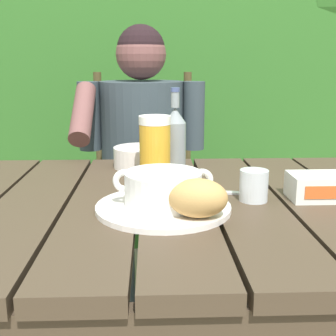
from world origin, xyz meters
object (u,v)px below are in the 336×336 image
at_px(person_eating, 141,155).
at_px(beer_glass, 155,149).
at_px(chair_near_diner, 144,193).
at_px(soup_bowl, 163,188).
at_px(bread_roll, 198,198).
at_px(butter_tub, 317,187).
at_px(diner_bowl, 140,157).
at_px(beer_bottle, 175,140).
at_px(table_knife, 221,192).
at_px(serving_plate, 163,207).
at_px(water_glass_small, 254,185).

xyz_separation_m(person_eating, beer_glass, (0.05, -0.52, 0.13)).
xyz_separation_m(chair_near_diner, soup_bowl, (0.06, -0.96, 0.30)).
xyz_separation_m(chair_near_diner, bread_roll, (0.13, -1.03, 0.30)).
height_order(butter_tub, diner_bowl, diner_bowl).
bearing_deg(butter_tub, diner_bowl, 141.10).
bearing_deg(beer_glass, beer_bottle, 52.55).
height_order(chair_near_diner, person_eating, person_eating).
height_order(butter_tub, table_knife, butter_tub).
height_order(bread_roll, beer_bottle, beer_bottle).
bearing_deg(beer_glass, butter_tub, -23.61).
bearing_deg(serving_plate, beer_glass, 93.74).
bearing_deg(soup_bowl, diner_bowl, 98.41).
bearing_deg(beer_glass, chair_near_diner, 93.55).
distance_m(beer_glass, diner_bowl, 0.19).
relative_size(chair_near_diner, diner_bowl, 6.33).
relative_size(bread_roll, table_knife, 0.83).
xyz_separation_m(serving_plate, butter_tub, (0.36, 0.07, 0.02)).
distance_m(person_eating, diner_bowl, 0.35).
distance_m(chair_near_diner, beer_bottle, 0.75).
bearing_deg(bread_roll, beer_bottle, 93.69).
bearing_deg(serving_plate, water_glass_small, 15.51).
height_order(bread_roll, butter_tub, bread_roll).
height_order(serving_plate, beer_bottle, beer_bottle).
xyz_separation_m(soup_bowl, diner_bowl, (-0.06, 0.41, -0.02)).
height_order(soup_bowl, table_knife, soup_bowl).
distance_m(soup_bowl, water_glass_small, 0.22).
xyz_separation_m(beer_bottle, butter_tub, (0.32, -0.24, -0.07)).
xyz_separation_m(person_eating, table_knife, (0.21, -0.64, 0.04)).
bearing_deg(beer_glass, water_glass_small, -37.22).
xyz_separation_m(water_glass_small, table_knife, (-0.07, 0.06, -0.03)).
height_order(bread_roll, table_knife, bread_roll).
distance_m(chair_near_diner, diner_bowl, 0.62).
relative_size(beer_glass, table_knife, 1.14).
xyz_separation_m(beer_bottle, diner_bowl, (-0.10, 0.10, -0.07)).
distance_m(soup_bowl, beer_bottle, 0.31).
distance_m(serving_plate, water_glass_small, 0.22).
relative_size(chair_near_diner, person_eating, 0.85).
height_order(beer_bottle, butter_tub, beer_bottle).
xyz_separation_m(chair_near_diner, table_knife, (0.21, -0.84, 0.25)).
bearing_deg(table_knife, diner_bowl, 125.53).
distance_m(beer_bottle, diner_bowl, 0.16).
distance_m(chair_near_diner, soup_bowl, 1.00).
relative_size(beer_bottle, butter_tub, 1.95).
bearing_deg(table_knife, person_eating, 108.21).
xyz_separation_m(beer_glass, table_knife, (0.16, -0.11, -0.09)).
relative_size(person_eating, beer_bottle, 4.83).
relative_size(beer_glass, butter_tub, 1.41).
xyz_separation_m(chair_near_diner, beer_bottle, (0.10, -0.65, 0.35)).
xyz_separation_m(bread_roll, table_knife, (0.08, 0.20, -0.05)).
xyz_separation_m(soup_bowl, water_glass_small, (0.21, 0.06, -0.01)).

